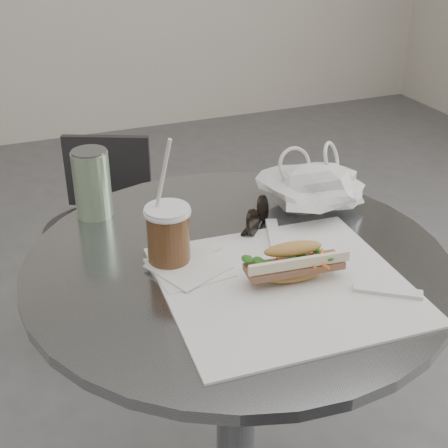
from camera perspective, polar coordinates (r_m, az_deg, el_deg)
name	(u,v)px	position (r m, az deg, el deg)	size (l,w,h in m)	color
cafe_table	(236,375)	(1.28, 1.11, -13.64)	(0.76, 0.76, 0.74)	slate
chair_far	(106,257)	(2.01, -10.71, -2.95)	(0.37, 0.39, 0.65)	#313134
sandwich_paper	(284,284)	(1.04, 5.55, -5.50)	(0.39, 0.37, 0.00)	white
banh_mi	(293,263)	(1.03, 6.37, -3.55)	(0.21, 0.10, 0.07)	tan
iced_coffee	(168,235)	(1.07, -5.12, -1.01)	(0.08, 0.08, 0.23)	brown
sunglasses	(256,217)	(1.20, 2.99, 0.61)	(0.09, 0.10, 0.05)	black
plastic_bag	(316,190)	(1.26, 8.40, 3.10)	(0.20, 0.16, 0.10)	white
napkin_stack	(189,268)	(1.08, -3.22, -4.02)	(0.15, 0.15, 0.01)	white
drink_can	(92,183)	(1.25, -11.96, 3.64)	(0.07, 0.07, 0.14)	#639E5C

